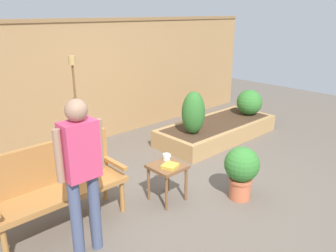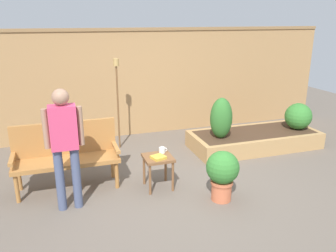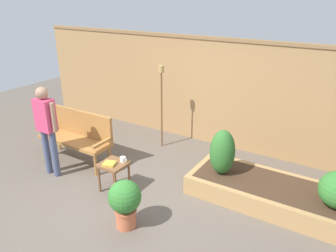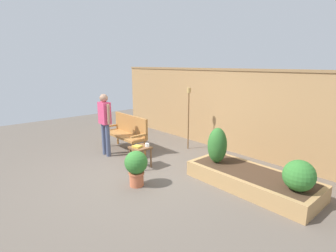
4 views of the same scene
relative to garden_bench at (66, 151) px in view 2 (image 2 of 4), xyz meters
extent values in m
plane|color=#60564C|center=(1.53, -0.57, -0.54)|extent=(14.00, 14.00, 0.00)
cube|color=#A37A4C|center=(1.53, 2.03, 0.51)|extent=(8.40, 0.10, 2.10)
cube|color=olive|center=(1.53, 2.03, 1.59)|extent=(8.40, 0.14, 0.06)
cylinder|color=#A87038|center=(0.66, 0.08, -0.34)|extent=(0.06, 0.06, 0.40)
cylinder|color=#A87038|center=(0.66, -0.28, -0.34)|extent=(0.06, 0.06, 0.40)
cylinder|color=#A87038|center=(-0.66, 0.08, -0.34)|extent=(0.06, 0.06, 0.40)
cylinder|color=#A87038|center=(-0.66, -0.28, -0.34)|extent=(0.06, 0.06, 0.40)
cube|color=#A87038|center=(0.00, -0.10, -0.11)|extent=(1.44, 0.48, 0.06)
cube|color=#A87038|center=(0.00, 0.11, 0.16)|extent=(1.44, 0.06, 0.48)
cube|color=#A87038|center=(-0.69, -0.10, 0.02)|extent=(0.06, 0.48, 0.04)
cube|color=#A87038|center=(0.69, -0.10, 0.02)|extent=(0.06, 0.48, 0.04)
cylinder|color=brown|center=(1.39, -0.28, -0.32)|extent=(0.04, 0.04, 0.44)
cylinder|color=brown|center=(1.39, -0.61, -0.32)|extent=(0.04, 0.04, 0.44)
cylinder|color=brown|center=(1.06, -0.28, -0.32)|extent=(0.04, 0.04, 0.44)
cylinder|color=brown|center=(1.06, -0.61, -0.32)|extent=(0.04, 0.04, 0.44)
cube|color=brown|center=(1.23, -0.45, -0.08)|extent=(0.40, 0.40, 0.04)
cylinder|color=white|center=(1.32, -0.33, -0.02)|extent=(0.09, 0.09, 0.08)
torus|color=white|center=(1.37, -0.33, -0.02)|extent=(0.06, 0.01, 0.06)
cube|color=gold|center=(1.21, -0.52, -0.05)|extent=(0.22, 0.22, 0.04)
cylinder|color=#C66642|center=(1.93, -1.05, -0.43)|extent=(0.27, 0.27, 0.24)
cylinder|color=#C66642|center=(1.93, -1.05, -0.29)|extent=(0.30, 0.30, 0.04)
sphere|color=#33752D|center=(1.93, -1.05, -0.07)|extent=(0.44, 0.44, 0.44)
cube|color=#AD8451|center=(3.41, 0.08, -0.39)|extent=(2.40, 0.09, 0.30)
cube|color=#AD8451|center=(3.41, 0.99, -0.39)|extent=(2.40, 0.09, 0.30)
cube|color=#AD8451|center=(2.25, 0.54, -0.39)|extent=(0.09, 0.82, 0.30)
cube|color=#AD8451|center=(4.56, 0.54, -0.39)|extent=(0.09, 0.82, 0.30)
cube|color=#422D1E|center=(3.41, 0.54, -0.39)|extent=(2.22, 0.82, 0.30)
cylinder|color=brown|center=(2.65, 0.45, -0.21)|extent=(0.04, 0.04, 0.06)
ellipsoid|color=#2D6628|center=(2.65, 0.45, 0.12)|extent=(0.39, 0.39, 0.73)
cylinder|color=brown|center=(4.28, 0.45, -0.21)|extent=(0.04, 0.04, 0.06)
sphere|color=#33752D|center=(4.28, 0.45, 0.01)|extent=(0.50, 0.50, 0.50)
cylinder|color=brown|center=(0.99, 1.31, 0.22)|extent=(0.03, 0.03, 1.53)
cylinder|color=#AD894C|center=(0.99, 1.31, 1.05)|extent=(0.10, 0.10, 0.13)
cylinder|color=#475170|center=(0.09, -0.63, -0.13)|extent=(0.11, 0.11, 0.82)
cylinder|color=#475170|center=(-0.11, -0.63, -0.13)|extent=(0.11, 0.11, 0.82)
cube|color=#D13D66|center=(-0.01, -0.63, 0.55)|extent=(0.32, 0.20, 0.54)
cylinder|color=#9E755B|center=(0.19, -0.63, 0.55)|extent=(0.07, 0.07, 0.49)
cylinder|color=#9E755B|center=(-0.21, -0.63, 0.55)|extent=(0.07, 0.07, 0.49)
sphere|color=#9E755B|center=(-0.01, -0.63, 0.92)|extent=(0.20, 0.20, 0.20)
camera|label=1|loc=(-1.32, -3.20, 1.72)|focal=36.09mm
camera|label=2|loc=(-0.03, -4.72, 1.80)|focal=36.53mm
camera|label=3|loc=(4.30, -3.79, 2.39)|focal=34.94mm
camera|label=4|loc=(5.83, -3.66, 1.73)|focal=28.21mm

